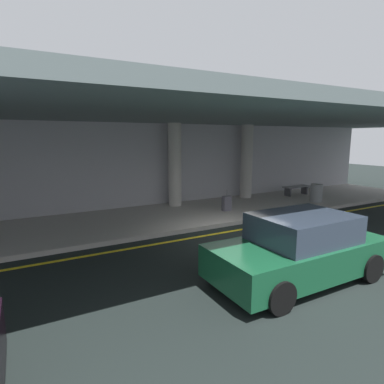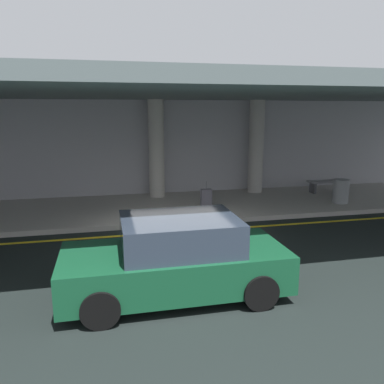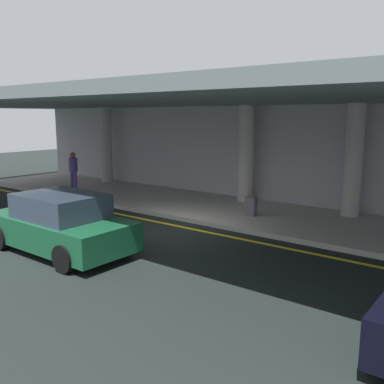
% 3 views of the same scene
% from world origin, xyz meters
% --- Properties ---
extents(ground_plane, '(60.00, 60.00, 0.00)m').
position_xyz_m(ground_plane, '(0.00, 0.00, 0.00)').
color(ground_plane, black).
extents(sidewalk, '(26.00, 4.20, 0.15)m').
position_xyz_m(sidewalk, '(0.00, 3.10, 0.07)').
color(sidewalk, '#B7B1AA').
rests_on(sidewalk, ground).
extents(lane_stripe_yellow, '(26.00, 0.14, 0.01)m').
position_xyz_m(lane_stripe_yellow, '(0.00, 0.45, 0.00)').
color(lane_stripe_yellow, yellow).
rests_on(lane_stripe_yellow, ground).
extents(support_column_left_mid, '(0.59, 0.59, 3.65)m').
position_xyz_m(support_column_left_mid, '(0.00, 4.57, 1.97)').
color(support_column_left_mid, '#BBB5AC').
rests_on(support_column_left_mid, sidewalk).
extents(support_column_center, '(0.59, 0.59, 3.65)m').
position_xyz_m(support_column_center, '(4.00, 4.57, 1.97)').
color(support_column_center, '#B2ACA7').
rests_on(support_column_center, sidewalk).
extents(ceiling_overhang, '(28.00, 13.20, 0.30)m').
position_xyz_m(ceiling_overhang, '(0.00, 2.60, 3.95)').
color(ceiling_overhang, slate).
rests_on(ceiling_overhang, support_column_far_left).
extents(terminal_back_wall, '(26.00, 0.30, 3.80)m').
position_xyz_m(terminal_back_wall, '(0.00, 5.35, 1.90)').
color(terminal_back_wall, '#AAA8AF').
rests_on(terminal_back_wall, ground).
extents(car_dark_green, '(4.10, 1.92, 1.50)m').
position_xyz_m(car_dark_green, '(-0.70, -3.30, 0.71)').
color(car_dark_green, '#154C2E').
rests_on(car_dark_green, ground).
extents(suitcase_upright_primary, '(0.36, 0.22, 0.90)m').
position_xyz_m(suitcase_upright_primary, '(1.42, 2.56, 0.46)').
color(suitcase_upright_primary, '#595662').
rests_on(suitcase_upright_primary, sidewalk).
extents(bench_metal, '(1.60, 0.50, 0.48)m').
position_xyz_m(bench_metal, '(6.79, 3.81, 0.50)').
color(bench_metal, slate).
rests_on(bench_metal, sidewalk).
extents(trash_bin_steel, '(0.56, 0.56, 0.85)m').
position_xyz_m(trash_bin_steel, '(6.27, 2.08, 0.57)').
color(trash_bin_steel, gray).
rests_on(trash_bin_steel, sidewalk).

